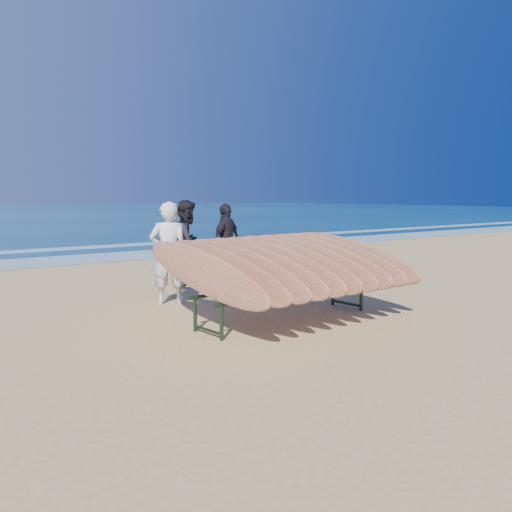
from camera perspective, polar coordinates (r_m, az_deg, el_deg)
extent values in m
plane|color=tan|center=(8.68, 3.18, -6.72)|extent=(120.00, 120.00, 0.00)
plane|color=white|center=(17.47, -18.33, -0.33)|extent=(160.00, 160.00, 0.00)
plane|color=white|center=(20.80, -21.38, 0.60)|extent=(160.00, 160.00, 0.00)
cylinder|color=#1C2D1F|center=(7.44, -3.66, -7.00)|extent=(0.06, 0.06, 0.50)
cylinder|color=#1C2D1F|center=(9.45, 11.02, -4.20)|extent=(0.06, 0.06, 0.50)
cylinder|color=#1C2D1F|center=(7.96, -6.44, -6.13)|extent=(0.06, 0.06, 0.50)
cylinder|color=#1C2D1F|center=(9.87, 8.09, -3.69)|extent=(0.06, 0.06, 0.50)
cylinder|color=#1C2D1F|center=(8.33, 4.60, -3.79)|extent=(3.20, 0.23, 0.06)
cylinder|color=#1C2D1F|center=(8.80, 1.63, -3.22)|extent=(3.20, 0.23, 0.06)
cylinder|color=#1C2D1F|center=(7.74, -5.08, -7.78)|extent=(0.08, 0.65, 0.04)
cylinder|color=#1C2D1F|center=(9.69, 9.50, -4.93)|extent=(0.08, 0.65, 0.04)
ellipsoid|color=maroon|center=(7.54, -5.58, -1.77)|extent=(0.24, 2.96, 1.06)
ellipsoid|color=maroon|center=(7.73, -3.47, -1.54)|extent=(0.24, 2.96, 1.06)
ellipsoid|color=maroon|center=(7.94, -1.47, -1.32)|extent=(0.24, 2.96, 1.06)
ellipsoid|color=maroon|center=(8.16, 0.43, -1.11)|extent=(0.24, 2.96, 1.06)
ellipsoid|color=maroon|center=(8.38, 2.22, -0.91)|extent=(0.24, 2.96, 1.06)
ellipsoid|color=maroon|center=(8.61, 3.93, -0.71)|extent=(0.24, 2.96, 1.06)
ellipsoid|color=maroon|center=(8.85, 5.54, -0.53)|extent=(0.24, 2.96, 1.06)
ellipsoid|color=maroon|center=(9.10, 7.06, -0.36)|extent=(0.24, 2.96, 1.06)
ellipsoid|color=maroon|center=(9.35, 8.50, -0.20)|extent=(0.24, 2.96, 1.06)
ellipsoid|color=maroon|center=(9.61, 9.87, -0.04)|extent=(0.24, 2.96, 1.06)
imported|color=silver|center=(9.91, -9.18, 0.30)|extent=(0.80, 0.70, 1.86)
imported|color=black|center=(11.93, -7.19, 1.38)|extent=(1.14, 1.13, 1.86)
imported|color=black|center=(13.04, -3.15, 1.64)|extent=(1.12, 0.81, 1.77)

